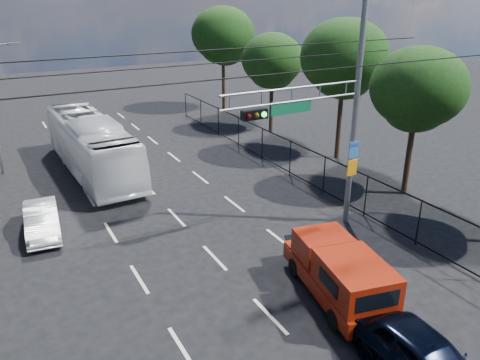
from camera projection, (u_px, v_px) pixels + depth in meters
lane_markings at (161, 201)px, 22.92m from camera, size 6.12×38.00×0.01m
signal_mast at (333, 109)px, 18.45m from camera, size 6.43×0.39×9.50m
utility_wires at (200, 64)px, 16.03m from camera, size 22.00×5.04×0.74m
fence_right at (310, 167)px, 24.45m from camera, size 0.06×34.03×2.00m
tree_right_b at (417, 94)px, 22.01m from camera, size 4.50×4.50×7.31m
tree_right_c at (344, 63)px, 26.91m from camera, size 5.10×5.10×8.29m
tree_right_d at (272, 64)px, 32.75m from camera, size 4.32×4.32×7.02m
tree_right_e at (223, 39)px, 38.94m from camera, size 5.28×5.28×8.58m
red_pickup at (339, 272)px, 15.33m from camera, size 2.81×5.34×1.90m
navy_hatchback at (423, 359)px, 12.01m from camera, size 1.98×4.51×1.51m
white_bus at (92, 145)px, 26.18m from camera, size 3.06×11.38×3.14m
white_van at (42, 220)px, 19.66m from camera, size 1.65×3.88×1.24m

